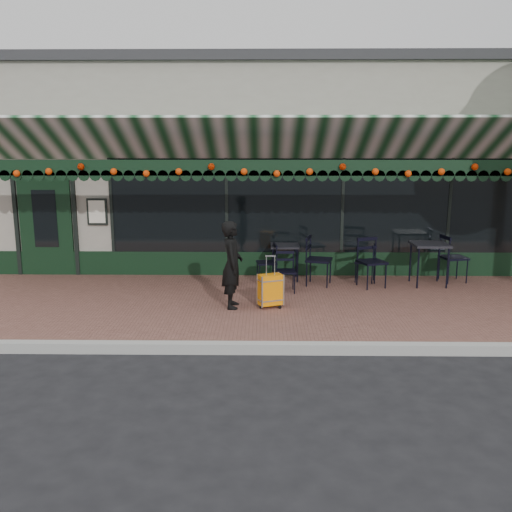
{
  "coord_description": "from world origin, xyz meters",
  "views": [
    {
      "loc": [
        -0.23,
        -7.22,
        2.84
      ],
      "look_at": [
        -0.36,
        1.6,
        1.04
      ],
      "focal_mm": 38.0,
      "sensor_mm": 36.0,
      "label": 1
    }
  ],
  "objects_px": {
    "suitcase": "(270,290)",
    "cafe_table_a": "(430,248)",
    "chair_a_left": "(365,262)",
    "woman": "(232,265)",
    "chair_b_front": "(286,272)",
    "chair_a_front": "(372,263)",
    "chair_a_right": "(454,258)",
    "chair_b_left": "(267,263)",
    "chair_b_right": "(319,260)",
    "cafe_table_b": "(285,248)"
  },
  "relations": [
    {
      "from": "suitcase",
      "to": "chair_a_right",
      "type": "xyz_separation_m",
      "value": [
        3.71,
        1.86,
        0.18
      ]
    },
    {
      "from": "suitcase",
      "to": "chair_a_left",
      "type": "height_order",
      "value": "suitcase"
    },
    {
      "from": "cafe_table_a",
      "to": "chair_b_front",
      "type": "xyz_separation_m",
      "value": [
        -2.83,
        -0.57,
        -0.36
      ]
    },
    {
      "from": "cafe_table_b",
      "to": "chair_a_right",
      "type": "relative_size",
      "value": 0.75
    },
    {
      "from": "chair_a_left",
      "to": "chair_b_right",
      "type": "relative_size",
      "value": 0.81
    },
    {
      "from": "chair_a_front",
      "to": "chair_a_right",
      "type": "bearing_deg",
      "value": -4.85
    },
    {
      "from": "cafe_table_a",
      "to": "chair_b_right",
      "type": "xyz_separation_m",
      "value": [
        -2.16,
        -0.04,
        -0.26
      ]
    },
    {
      "from": "suitcase",
      "to": "chair_a_left",
      "type": "bearing_deg",
      "value": 20.81
    },
    {
      "from": "chair_b_left",
      "to": "chair_b_front",
      "type": "xyz_separation_m",
      "value": [
        0.35,
        -0.7,
        -0.02
      ]
    },
    {
      "from": "chair_b_front",
      "to": "suitcase",
      "type": "bearing_deg",
      "value": -108.41
    },
    {
      "from": "chair_a_left",
      "to": "cafe_table_a",
      "type": "bearing_deg",
      "value": 95.78
    },
    {
      "from": "woman",
      "to": "cafe_table_b",
      "type": "height_order",
      "value": "woman"
    },
    {
      "from": "cafe_table_a",
      "to": "woman",
      "type": "bearing_deg",
      "value": -157.41
    },
    {
      "from": "suitcase",
      "to": "cafe_table_b",
      "type": "distance_m",
      "value": 2.03
    },
    {
      "from": "chair_a_front",
      "to": "chair_b_left",
      "type": "bearing_deg",
      "value": 151.64
    },
    {
      "from": "cafe_table_a",
      "to": "chair_a_front",
      "type": "distance_m",
      "value": 1.19
    },
    {
      "from": "cafe_table_a",
      "to": "chair_b_right",
      "type": "bearing_deg",
      "value": -178.96
    },
    {
      "from": "suitcase",
      "to": "cafe_table_a",
      "type": "relative_size",
      "value": 1.07
    },
    {
      "from": "woman",
      "to": "chair_b_front",
      "type": "height_order",
      "value": "woman"
    },
    {
      "from": "chair_a_right",
      "to": "chair_a_front",
      "type": "bearing_deg",
      "value": 95.96
    },
    {
      "from": "woman",
      "to": "chair_b_front",
      "type": "distance_m",
      "value": 1.42
    },
    {
      "from": "chair_a_front",
      "to": "chair_b_front",
      "type": "distance_m",
      "value": 1.73
    },
    {
      "from": "woman",
      "to": "chair_b_front",
      "type": "relative_size",
      "value": 1.92
    },
    {
      "from": "chair_a_right",
      "to": "chair_b_front",
      "type": "xyz_separation_m",
      "value": [
        -3.41,
        -0.85,
        -0.1
      ]
    },
    {
      "from": "chair_a_right",
      "to": "chair_b_right",
      "type": "bearing_deg",
      "value": 87.68
    },
    {
      "from": "chair_a_left",
      "to": "chair_b_front",
      "type": "height_order",
      "value": "chair_a_left"
    },
    {
      "from": "chair_a_right",
      "to": "cafe_table_b",
      "type": "bearing_deg",
      "value": 79.05
    },
    {
      "from": "cafe_table_a",
      "to": "cafe_table_b",
      "type": "distance_m",
      "value": 2.83
    },
    {
      "from": "woman",
      "to": "chair_b_front",
      "type": "bearing_deg",
      "value": -45.08
    },
    {
      "from": "cafe_table_a",
      "to": "chair_a_left",
      "type": "relative_size",
      "value": 1.04
    },
    {
      "from": "chair_a_left",
      "to": "chair_b_right",
      "type": "height_order",
      "value": "chair_b_right"
    },
    {
      "from": "suitcase",
      "to": "chair_b_front",
      "type": "distance_m",
      "value": 1.05
    },
    {
      "from": "chair_a_front",
      "to": "chair_a_left",
      "type": "bearing_deg",
      "value": 76.61
    },
    {
      "from": "chair_b_front",
      "to": "chair_a_right",
      "type": "bearing_deg",
      "value": 11.94
    },
    {
      "from": "chair_b_right",
      "to": "chair_a_right",
      "type": "bearing_deg",
      "value": -68.14
    },
    {
      "from": "chair_b_left",
      "to": "chair_b_right",
      "type": "height_order",
      "value": "chair_b_right"
    },
    {
      "from": "chair_a_front",
      "to": "chair_b_front",
      "type": "xyz_separation_m",
      "value": [
        -1.68,
        -0.39,
        -0.1
      ]
    },
    {
      "from": "chair_a_right",
      "to": "chair_a_front",
      "type": "relative_size",
      "value": 0.99
    },
    {
      "from": "chair_a_left",
      "to": "chair_b_right",
      "type": "distance_m",
      "value": 1.0
    },
    {
      "from": "chair_a_front",
      "to": "chair_b_left",
      "type": "relative_size",
      "value": 1.21
    },
    {
      "from": "cafe_table_b",
      "to": "chair_a_right",
      "type": "height_order",
      "value": "chair_a_right"
    },
    {
      "from": "chair_a_left",
      "to": "chair_b_front",
      "type": "bearing_deg",
      "value": -46.38
    },
    {
      "from": "chair_a_left",
      "to": "cafe_table_b",
      "type": "bearing_deg",
      "value": -78.4
    },
    {
      "from": "suitcase",
      "to": "chair_a_front",
      "type": "xyz_separation_m",
      "value": [
        1.97,
        1.4,
        0.18
      ]
    },
    {
      "from": "cafe_table_b",
      "to": "chair_b_front",
      "type": "xyz_separation_m",
      "value": [
        -0.02,
        -0.97,
        -0.26
      ]
    },
    {
      "from": "cafe_table_b",
      "to": "chair_b_right",
      "type": "height_order",
      "value": "chair_b_right"
    },
    {
      "from": "woman",
      "to": "chair_b_right",
      "type": "bearing_deg",
      "value": -48.27
    },
    {
      "from": "woman",
      "to": "chair_a_right",
      "type": "bearing_deg",
      "value": -68.75
    },
    {
      "from": "suitcase",
      "to": "chair_a_right",
      "type": "relative_size",
      "value": 0.93
    },
    {
      "from": "suitcase",
      "to": "cafe_table_a",
      "type": "xyz_separation_m",
      "value": [
        3.12,
        1.58,
        0.45
      ]
    }
  ]
}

